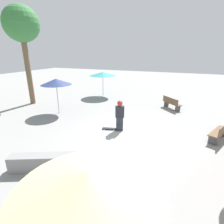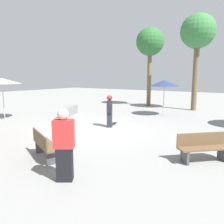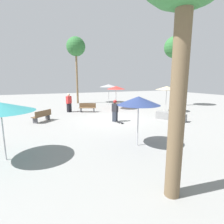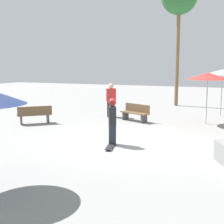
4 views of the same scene
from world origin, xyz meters
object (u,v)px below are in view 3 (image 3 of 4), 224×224
Objects in this scene: bench_near at (42,116)px; shade_umbrella_navy at (139,101)px; skater_main at (115,110)px; concrete_ledge at (171,116)px; palm_tree_far_back at (76,47)px; bench_far at (87,108)px; shade_umbrella_grey at (109,86)px; palm_tree_right at (175,49)px; shade_umbrella_red at (116,88)px; skateboard at (119,122)px; bystander_watching at (69,103)px; shade_umbrella_teal at (0,107)px; shade_umbrella_tan at (167,88)px.

bench_near is 8.19m from shade_umbrella_navy.
concrete_ledge is at bearing 45.39° from skater_main.
palm_tree_far_back is (-4.31, 12.85, 6.82)m from concrete_ledge.
bench_near is at bearing 54.99° from bench_far.
shade_umbrella_grey is 0.32× the size of palm_tree_right.
bench_near is 0.60× the size of shade_umbrella_red.
skateboard is 4.90m from shade_umbrella_navy.
shade_umbrella_red is at bearing 103.52° from concrete_ledge.
shade_umbrella_red is (3.57, 10.12, 0.14)m from shade_umbrella_navy.
skateboard is 5.76m from bench_near.
shade_umbrella_grey is 6.32m from bystander_watching.
shade_umbrella_teal is 0.99× the size of shade_umbrella_red.
skater_main is at bearing 162.77° from concrete_ledge.
palm_tree_far_back reaches higher than shade_umbrella_tan.
shade_umbrella_grey is (4.00, 13.19, 0.25)m from shade_umbrella_navy.
shade_umbrella_red is at bearing 143.10° from skateboard.
shade_umbrella_tan is at bearing -56.36° from bystander_watching.
shade_umbrella_tan reaches higher than skateboard.
palm_tree_far_back is at bearing 35.69° from bystander_watching.
shade_umbrella_navy is 0.96× the size of shade_umbrella_red.
shade_umbrella_teal is at bearing -127.21° from shade_umbrella_grey.
bench_far is 0.91× the size of bystander_watching.
bench_far is 0.68× the size of shade_umbrella_teal.
bench_far is 9.66m from shade_umbrella_navy.
shade_umbrella_red is at bearing -21.54° from bench_near.
shade_umbrella_red is 0.96× the size of shade_umbrella_grey.
concrete_ledge is (4.13, -1.28, -0.59)m from skater_main.
palm_tree_right is at bearing -29.53° from shade_umbrella_grey.
skater_main is 6.05m from shade_umbrella_red.
shade_umbrella_tan is at bearing 79.28° from skater_main.
skater_main is 1.00× the size of bench_far.
palm_tree_right is at bearing 104.26° from skateboard.
palm_tree_far_back reaches higher than bench_far.
shade_umbrella_tan is at bearing 25.00° from shade_umbrella_teal.
shade_umbrella_teal is 0.95× the size of shade_umbrella_grey.
shade_umbrella_tan is at bearing -41.85° from shade_umbrella_red.
palm_tree_right reaches higher than shade_umbrella_tan.
bench_far reaches higher than concrete_ledge.
palm_tree_right reaches higher than concrete_ledge.
bench_near is 15.96m from palm_tree_right.
shade_umbrella_red is at bearing -98.03° from shade_umbrella_grey.
bench_far is (4.18, 2.53, 0.00)m from bench_near.
shade_umbrella_tan is 0.29× the size of palm_tree_far_back.
skateboard is at bearing -101.44° from bystander_watching.
palm_tree_right reaches higher than skater_main.
bystander_watching is at bearing 158.15° from shade_umbrella_tan.
concrete_ledge reaches higher than skateboard.
palm_tree_right is at bearing 28.52° from shade_umbrella_teal.
skateboard is at bearing 123.59° from bench_far.
palm_tree_right reaches higher than shade_umbrella_grey.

